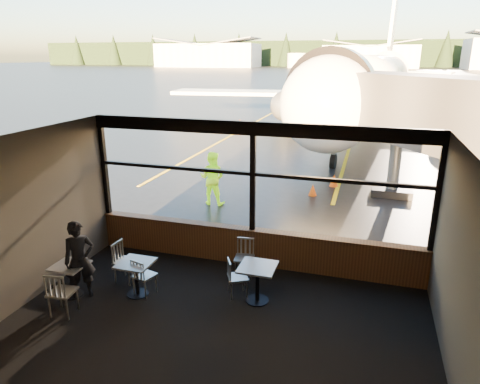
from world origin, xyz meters
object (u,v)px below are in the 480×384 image
at_px(chair_mid_s, 144,276).
at_px(chair_mid_w, 126,262).
at_px(cafe_table_left, 72,280).
at_px(chair_near_n, 244,259).
at_px(jet_bridge, 404,141).
at_px(cafe_table_near, 257,284).
at_px(cone_extra, 313,190).
at_px(cone_wing, 240,123).
at_px(airliner, 373,45).
at_px(cone_nose, 334,180).
at_px(chair_near_w, 238,278).
at_px(passenger, 80,260).
at_px(cafe_table_mid, 137,279).
at_px(ground_crew, 212,178).
at_px(chair_left_s, 62,292).

relative_size(chair_mid_s, chair_mid_w, 0.91).
height_order(cafe_table_left, chair_near_n, chair_near_n).
bearing_deg(chair_near_n, cafe_table_left, 22.27).
distance_m(jet_bridge, chair_mid_s, 9.44).
distance_m(cafe_table_near, cone_extra, 7.47).
bearing_deg(chair_mid_s, cone_wing, 116.99).
xyz_separation_m(cafe_table_near, cafe_table_left, (-3.82, -0.93, -0.04)).
distance_m(cafe_table_near, cone_wing, 23.00).
distance_m(cafe_table_left, chair_near_n, 3.76).
xyz_separation_m(airliner, jet_bridge, (1.36, -16.83, -3.31)).
bearing_deg(cone_nose, jet_bridge, -38.32).
bearing_deg(cafe_table_near, chair_mid_w, -179.31).
bearing_deg(chair_near_w, cafe_table_left, -100.81).
xyz_separation_m(cafe_table_left, cone_wing, (-3.21, 22.83, -0.09)).
bearing_deg(cone_wing, jet_bridge, -55.77).
bearing_deg(cone_extra, jet_bridge, -7.51).
distance_m(chair_near_w, chair_mid_w, 2.59).
distance_m(cafe_table_near, passenger, 3.73).
relative_size(chair_near_w, chair_mid_w, 0.90).
bearing_deg(cone_extra, chair_near_w, -94.63).
bearing_deg(chair_near_n, cafe_table_mid, 28.62).
distance_m(jet_bridge, chair_near_w, 8.03).
bearing_deg(cone_nose, cafe_table_near, -95.04).
distance_m(chair_near_w, cone_wing, 22.77).
xyz_separation_m(airliner, ground_crew, (-4.75, -18.35, -4.65)).
bearing_deg(airliner, cone_extra, -89.69).
height_order(chair_mid_w, passenger, passenger).
bearing_deg(ground_crew, cafe_table_left, 84.35).
relative_size(airliner, chair_left_s, 37.68).
xyz_separation_m(cafe_table_left, chair_near_n, (3.27, 1.86, 0.09)).
distance_m(chair_mid_w, chair_left_s, 1.60).
xyz_separation_m(airliner, chair_near_n, (-2.25, -22.98, -5.12)).
height_order(cafe_table_mid, cone_extra, cafe_table_mid).
xyz_separation_m(chair_mid_w, passenger, (-0.55, -0.85, 0.38)).
xyz_separation_m(chair_near_n, chair_mid_w, (-2.49, -0.97, 0.02)).
relative_size(chair_near_n, cone_wing, 1.65).
relative_size(cone_nose, cone_wing, 0.88).
relative_size(cafe_table_near, cafe_table_left, 1.11).
bearing_deg(cafe_table_mid, cafe_table_left, -161.62).
relative_size(chair_mid_w, chair_left_s, 0.97).
height_order(ground_crew, cone_wing, ground_crew).
height_order(jet_bridge, chair_mid_s, jet_bridge).
relative_size(cafe_table_left, cone_wing, 1.33).
bearing_deg(chair_near_w, ground_crew, 177.66).
bearing_deg(cafe_table_mid, cone_extra, 71.52).
xyz_separation_m(jet_bridge, chair_mid_s, (-5.43, -7.50, -1.83)).
relative_size(chair_near_w, cone_nose, 1.75).
bearing_deg(chair_mid_w, cafe_table_near, 94.01).
xyz_separation_m(chair_mid_s, cone_wing, (-4.66, 22.32, -0.15)).
bearing_deg(cone_extra, ground_crew, -149.19).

